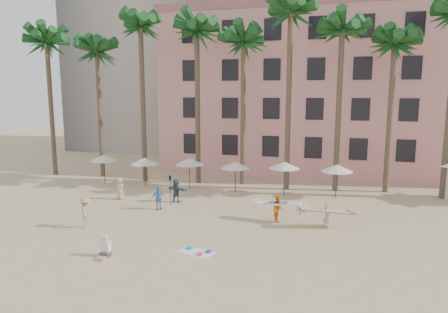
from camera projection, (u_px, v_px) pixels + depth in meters
ground at (201, 250)px, 20.74m from camera, size 120.00×120.00×0.00m
pink_hotel at (336, 93)px, 42.63m from camera, size 35.00×14.00×16.00m
palm_row at (260, 33)px, 32.88m from camera, size 44.40×5.40×16.30m
umbrella_row at (212, 163)px, 33.05m from camera, size 22.50×2.70×2.73m
beach_towel at (197, 252)px, 20.49m from camera, size 1.99×1.42×0.14m
carrier_yellow at (327, 213)px, 24.04m from camera, size 3.34×1.55×1.56m
carrier_white at (278, 207)px, 25.30m from camera, size 2.83×1.09×1.68m
beachgoers at (135, 198)px, 27.58m from camera, size 5.84×7.81×1.89m
paddle at (170, 187)px, 28.68m from camera, size 0.18×0.04×2.23m
seated_man at (105, 250)px, 19.90m from camera, size 0.47×0.81×1.06m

